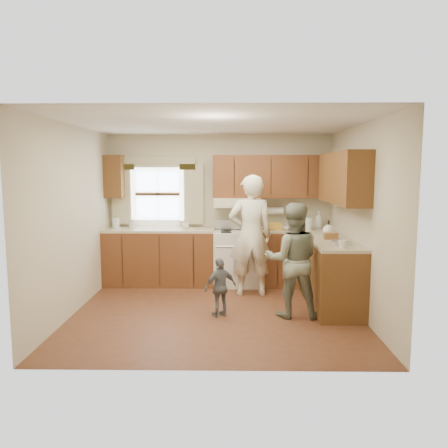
{
  "coord_description": "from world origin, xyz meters",
  "views": [
    {
      "loc": [
        0.2,
        -5.71,
        1.91
      ],
      "look_at": [
        0.1,
        0.4,
        1.15
      ],
      "focal_mm": 35.0,
      "sensor_mm": 36.0,
      "label": 1
    }
  ],
  "objects_px": {
    "woman_left": "(251,235)",
    "woman_right": "(293,260)",
    "child": "(220,287)",
    "stove": "(237,257)"
  },
  "relations": [
    {
      "from": "woman_right",
      "to": "child",
      "type": "distance_m",
      "value": 1.0
    },
    {
      "from": "stove",
      "to": "woman_left",
      "type": "height_order",
      "value": "woman_left"
    },
    {
      "from": "stove",
      "to": "woman_right",
      "type": "relative_size",
      "value": 0.72
    },
    {
      "from": "woman_left",
      "to": "woman_right",
      "type": "xyz_separation_m",
      "value": [
        0.5,
        -0.99,
        -0.17
      ]
    },
    {
      "from": "stove",
      "to": "woman_left",
      "type": "distance_m",
      "value": 0.77
    },
    {
      "from": "stove",
      "to": "child",
      "type": "relative_size",
      "value": 1.38
    },
    {
      "from": "woman_left",
      "to": "child",
      "type": "xyz_separation_m",
      "value": [
        -0.44,
        -1.01,
        -0.53
      ]
    },
    {
      "from": "woman_left",
      "to": "woman_right",
      "type": "distance_m",
      "value": 1.13
    },
    {
      "from": "child",
      "to": "stove",
      "type": "bearing_deg",
      "value": -128.35
    },
    {
      "from": "woman_right",
      "to": "woman_left",
      "type": "bearing_deg",
      "value": -61.26
    }
  ]
}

